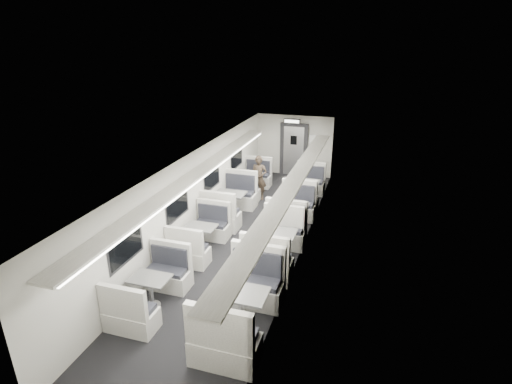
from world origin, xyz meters
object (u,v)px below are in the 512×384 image
Objects in this scene: booth_left_c at (201,238)px; passenger at (259,178)px; booth_left_b at (230,205)px; booth_right_d at (242,310)px; booth_right_c at (276,246)px; vestibule_door at (294,150)px; booth_left_d at (151,292)px; booth_left_a at (251,183)px; booth_right_a at (306,191)px; exit_sign at (292,121)px; booth_right_b at (292,217)px.

booth_left_c is 1.29× the size of passenger.
booth_right_d is at bearing -67.14° from booth_left_b.
booth_left_b is 0.98× the size of booth_right_c.
vestibule_door reaches higher than booth_left_b.
vestibule_door is (1.00, 6.71, 0.69)m from booth_left_c.
passenger is at bearing 86.20° from booth_left_d.
booth_left_c is 2.00m from booth_right_c.
booth_right_d is at bearing -73.73° from booth_left_a.
booth_left_b reaches higher than booth_right_a.
booth_left_c is at bearing -115.94° from booth_right_a.
booth_right_a is 2.86m from vestibule_door.
booth_left_a is at bearing 175.07° from booth_right_a.
booth_left_a is 2.90m from exit_sign.
booth_right_c is 0.97× the size of booth_right_d.
passenger is at bearing 83.78° from booth_left_c.
booth_left_a is at bearing 130.78° from passenger.
passenger reaches higher than booth_right_b.
booth_left_d is at bearing -90.00° from booth_left_c.
vestibule_door is at bearing 90.00° from exit_sign.
vestibule_door reaches higher than booth_left_d.
booth_left_c is at bearing -90.00° from booth_left_b.
booth_left_c is 0.83× the size of booth_right_d.
booth_left_b is at bearing 133.22° from booth_right_c.
booth_left_a is 0.99× the size of booth_right_a.
vestibule_door reaches higher than passenger.
booth_left_b is 1.75m from passenger.
exit_sign is at bearing 76.10° from booth_left_b.
booth_right_d is (0.00, -2.62, 0.01)m from booth_right_c.
booth_left_a is 2.11m from booth_left_b.
booth_right_b is at bearing 90.00° from booth_right_d.
booth_right_c is (2.00, 2.51, 0.06)m from booth_left_d.
vestibule_door reaches higher than booth_right_a.
booth_right_a is at bearing 90.00° from booth_right_d.
exit_sign is at bearing 96.49° from booth_right_d.
booth_right_a is at bearing 7.27° from passenger.
exit_sign reaches higher than booth_left_b.
passenger is (-1.58, -0.27, 0.39)m from booth_right_a.
passenger is 0.73× the size of vestibule_door.
booth_right_c is 6.76m from vestibule_door.
vestibule_door is (-1.00, 6.66, 0.63)m from booth_right_c.
booth_right_a is 0.88× the size of booth_right_d.
booth_right_b is (0.00, -2.23, 0.02)m from booth_right_a.
vestibule_door is 1.33m from exit_sign.
passenger is (-1.58, 6.41, 0.34)m from booth_right_d.
exit_sign is (0.00, -0.49, 1.24)m from vestibule_door.
exit_sign reaches higher than booth_right_b.
vestibule_door is (1.00, 4.53, 0.64)m from booth_left_b.
booth_right_d reaches higher than booth_left_b.
booth_left_d is 3.17× the size of exit_sign.
booth_right_a is 3.01m from exit_sign.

